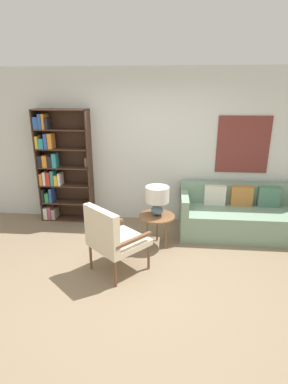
{
  "coord_description": "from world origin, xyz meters",
  "views": [
    {
      "loc": [
        0.36,
        -3.24,
        2.31
      ],
      "look_at": [
        -0.02,
        0.91,
        0.9
      ],
      "focal_mm": 28.0,
      "sensor_mm": 36.0,
      "label": 1
    }
  ],
  "objects_px": {
    "bookshelf": "(57,167)",
    "table_lamp": "(157,197)",
    "armchair": "(111,236)",
    "side_table": "(157,218)",
    "couch": "(241,216)"
  },
  "relations": [
    {
      "from": "bookshelf",
      "to": "table_lamp",
      "type": "xyz_separation_m",
      "value": [
        1.85,
        -0.86,
        -0.21
      ]
    },
    {
      "from": "armchair",
      "to": "side_table",
      "type": "xyz_separation_m",
      "value": [
        0.55,
        0.8,
        -0.08
      ]
    },
    {
      "from": "bookshelf",
      "to": "armchair",
      "type": "relative_size",
      "value": 2.13
    },
    {
      "from": "armchair",
      "to": "table_lamp",
      "type": "xyz_separation_m",
      "value": [
        0.55,
        0.82,
        0.26
      ]
    },
    {
      "from": "bookshelf",
      "to": "side_table",
      "type": "xyz_separation_m",
      "value": [
        1.85,
        -0.88,
        -0.55
      ]
    },
    {
      "from": "side_table",
      "to": "armchair",
      "type": "bearing_deg",
      "value": -124.35
    },
    {
      "from": "bookshelf",
      "to": "side_table",
      "type": "relative_size",
      "value": 3.69
    },
    {
      "from": "bookshelf",
      "to": "table_lamp",
      "type": "height_order",
      "value": "bookshelf"
    },
    {
      "from": "bookshelf",
      "to": "table_lamp",
      "type": "bearing_deg",
      "value": -24.9
    },
    {
      "from": "couch",
      "to": "table_lamp",
      "type": "distance_m",
      "value": 1.59
    },
    {
      "from": "couch",
      "to": "side_table",
      "type": "relative_size",
      "value": 3.77
    },
    {
      "from": "armchair",
      "to": "couch",
      "type": "distance_m",
      "value": 2.4
    },
    {
      "from": "couch",
      "to": "bookshelf",
      "type": "bearing_deg",
      "value": 174.87
    },
    {
      "from": "armchair",
      "to": "side_table",
      "type": "bearing_deg",
      "value": 55.65
    },
    {
      "from": "armchair",
      "to": "side_table",
      "type": "height_order",
      "value": "armchair"
    }
  ]
}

